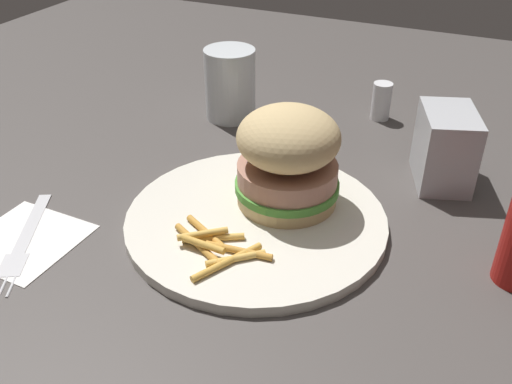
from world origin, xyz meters
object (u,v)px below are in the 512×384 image
(sandwich, at_px, (288,157))
(fries_pile, at_px, (216,246))
(salt_shaker, at_px, (381,101))
(fork, at_px, (23,239))
(napkin, at_px, (24,240))
(napkin_dispenser, at_px, (445,147))
(drink_glass, at_px, (230,89))
(plate, at_px, (256,220))

(sandwich, bearing_deg, fries_pile, 74.65)
(sandwich, relative_size, fries_pile, 1.03)
(fries_pile, xyz_separation_m, salt_shaker, (-0.07, -0.39, 0.01))
(fork, bearing_deg, fries_pile, -163.56)
(napkin, bearing_deg, napkin_dispenser, -140.89)
(drink_glass, height_order, salt_shaker, drink_glass)
(fries_pile, distance_m, napkin_dispenser, 0.31)
(napkin_dispenser, bearing_deg, fork, -69.72)
(napkin, relative_size, drink_glass, 1.07)
(plate, height_order, fries_pile, fries_pile)
(plate, height_order, napkin, plate)
(sandwich, distance_m, fries_pile, 0.13)
(sandwich, xyz_separation_m, fork, (0.23, 0.17, -0.06))
(fries_pile, xyz_separation_m, napkin, (0.20, 0.06, -0.02))
(napkin_dispenser, bearing_deg, napkin, -69.90)
(fries_pile, xyz_separation_m, fork, (0.20, 0.06, -0.01))
(sandwich, bearing_deg, napkin_dispenser, -137.09)
(fries_pile, bearing_deg, plate, -99.41)
(drink_glass, distance_m, salt_shaker, 0.22)
(napkin, bearing_deg, plate, -148.68)
(plate, relative_size, sandwich, 2.44)
(plate, height_order, napkin_dispenser, napkin_dispenser)
(napkin, distance_m, napkin_dispenser, 0.49)
(plate, relative_size, drink_glass, 2.75)
(fries_pile, distance_m, fork, 0.21)
(napkin, xyz_separation_m, drink_glass, (-0.06, -0.36, 0.04))
(drink_glass, bearing_deg, salt_shaker, -157.34)
(napkin, xyz_separation_m, napkin_dispenser, (-0.37, -0.30, 0.04))
(plate, xyz_separation_m, fries_pile, (0.01, 0.07, 0.01))
(napkin_dispenser, bearing_deg, fries_pile, -54.60)
(plate, xyz_separation_m, salt_shaker, (-0.06, -0.32, 0.02))
(sandwich, relative_size, napkin_dispenser, 1.28)
(fries_pile, height_order, fork, fries_pile)
(fries_pile, relative_size, napkin, 1.02)
(sandwich, bearing_deg, salt_shaker, -97.51)
(napkin, distance_m, fork, 0.00)
(sandwich, distance_m, salt_shaker, 0.28)
(plate, xyz_separation_m, fork, (0.21, 0.13, -0.00))
(napkin, bearing_deg, salt_shaker, -120.60)
(sandwich, xyz_separation_m, napkin, (0.23, 0.17, -0.07))
(drink_glass, bearing_deg, fries_pile, 114.07)
(sandwich, bearing_deg, fork, 36.74)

